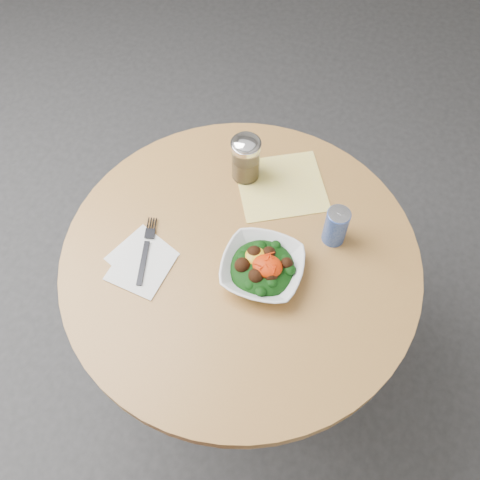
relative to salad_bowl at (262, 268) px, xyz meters
The scene contains 8 objects.
ground 0.78m from the salad_bowl, 157.54° to the left, with size 6.00×6.00×0.00m, color #2D2C2F.
table 0.24m from the salad_bowl, 157.54° to the left, with size 0.90×0.90×0.75m.
cloth_napkin 0.27m from the salad_bowl, 97.93° to the left, with size 0.23×0.21×0.00m, color yellow.
paper_napkins 0.30m from the salad_bowl, 165.49° to the right, with size 0.17×0.19×0.00m.
salad_bowl is the anchor object (origin of this frame).
fork 0.30m from the salad_bowl, behind, with size 0.07×0.19×0.00m.
spice_shaker 0.31m from the salad_bowl, 117.41° to the left, with size 0.08×0.08×0.14m.
beverage_can 0.21m from the salad_bowl, 49.16° to the left, with size 0.06×0.06×0.11m.
Camera 1 is at (0.23, -0.62, 1.91)m, focal length 40.00 mm.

